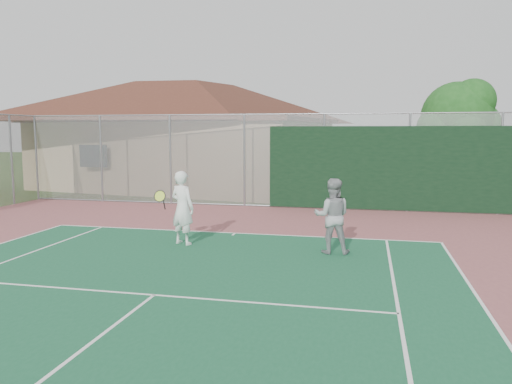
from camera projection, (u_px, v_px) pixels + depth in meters
The scene contains 6 objects.
back_fence at pixel (326, 164), 18.28m from camera, with size 20.08×0.11×3.53m.
clubhouse at pixel (187, 125), 25.81m from camera, with size 15.94×11.84×6.33m.
bleachers at pixel (125, 180), 24.07m from camera, with size 2.75×1.69×1.01m.
tree at pixel (459, 120), 22.14m from camera, with size 3.70×3.50×5.16m.
player_white_front at pixel (182, 208), 12.53m from camera, with size 1.04×0.76×1.86m.
player_grey_back at pixel (332, 217), 11.62m from camera, with size 0.90×0.73×1.76m.
Camera 1 is at (3.57, -1.42, 2.85)m, focal length 35.00 mm.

